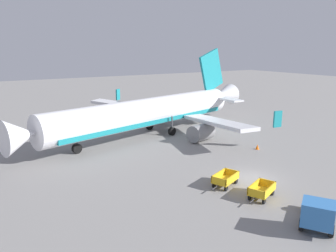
# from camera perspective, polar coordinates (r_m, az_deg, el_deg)

# --- Properties ---
(ground_plane) EXTENTS (220.00, 220.00, 0.00)m
(ground_plane) POSITION_cam_1_polar(r_m,az_deg,el_deg) (31.16, 14.31, -8.64)
(ground_plane) COLOR gray
(airplane) EXTENTS (37.20, 30.14, 11.34)m
(airplane) POSITION_cam_1_polar(r_m,az_deg,el_deg) (44.36, -2.68, 2.38)
(airplane) COLOR silver
(airplane) RESTS_ON ground
(baggage_cart_nearest) EXTENTS (3.56, 2.25, 1.07)m
(baggage_cart_nearest) POSITION_cam_1_polar(r_m,az_deg,el_deg) (27.33, 15.73, -10.54)
(baggage_cart_nearest) COLOR gold
(baggage_cart_nearest) RESTS_ON ground
(baggage_cart_second_in_row) EXTENTS (3.57, 2.24, 1.07)m
(baggage_cart_second_in_row) POSITION_cam_1_polar(r_m,az_deg,el_deg) (28.88, 9.78, -8.90)
(baggage_cart_second_in_row) COLOR gold
(baggage_cart_second_in_row) RESTS_ON ground
(service_truck_beside_carts) EXTENTS (4.71, 3.95, 2.10)m
(service_truck_beside_carts) POSITION_cam_1_polar(r_m,az_deg,el_deg) (23.89, 24.26, -13.53)
(service_truck_beside_carts) COLOR slate
(service_truck_beside_carts) RESTS_ON ground
(traffic_cone_near_plane) EXTENTS (0.43, 0.43, 0.57)m
(traffic_cone_near_plane) POSITION_cam_1_polar(r_m,az_deg,el_deg) (39.72, 15.05, -3.47)
(traffic_cone_near_plane) COLOR orange
(traffic_cone_near_plane) RESTS_ON ground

